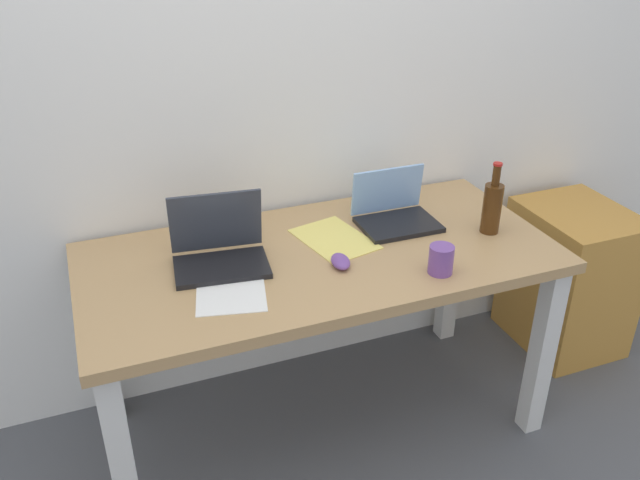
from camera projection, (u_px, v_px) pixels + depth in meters
ground_plane at (320, 420)px, 2.60m from camera, size 8.00×8.00×0.00m
back_wall at (275, 63)px, 2.35m from camera, size 5.20×0.08×2.60m
desk at (320, 279)px, 2.30m from camera, size 1.61×0.76×0.75m
laptop_left at (219, 249)px, 2.16m from camera, size 0.33×0.26×0.24m
laptop_right at (395, 213)px, 2.43m from camera, size 0.28×0.22×0.19m
beer_bottle at (492, 206)px, 2.34m from camera, size 0.07×0.07×0.26m
computer_mouse at (341, 261)px, 2.16m from camera, size 0.07×0.11×0.03m
coffee_mug at (441, 260)px, 2.11m from camera, size 0.08×0.08×0.09m
paper_sheet_near_back at (334, 239)px, 2.33m from camera, size 0.27×0.33×0.00m
paper_sheet_front_left at (231, 287)px, 2.05m from camera, size 0.27×0.34×0.00m
filing_cabinet at (569, 277)px, 2.93m from camera, size 0.40×0.48×0.65m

